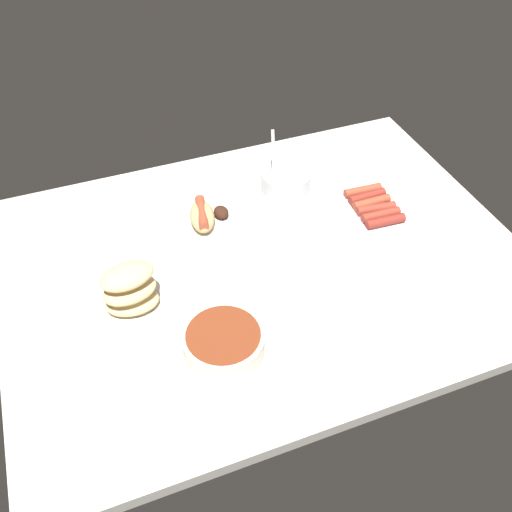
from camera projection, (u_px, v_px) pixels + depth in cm
name	position (u px, v px, depth cm)	size (l,w,h in cm)	color
ground_plane	(264.00, 263.00, 136.37)	(120.00, 90.00, 3.00)	silver
plate_hotdog_assembled	(203.00, 220.00, 142.45)	(22.85, 22.85, 5.61)	white
bowl_chili	(224.00, 342.00, 114.09)	(16.47, 16.47, 5.42)	white
bowl_coleslaw	(286.00, 180.00, 152.36)	(13.37, 13.57, 15.06)	silver
plate_sausages	(373.00, 209.00, 146.73)	(22.97, 22.97, 3.34)	white
bread_stack	(130.00, 289.00, 120.90)	(12.79, 10.19, 10.80)	#E5C689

